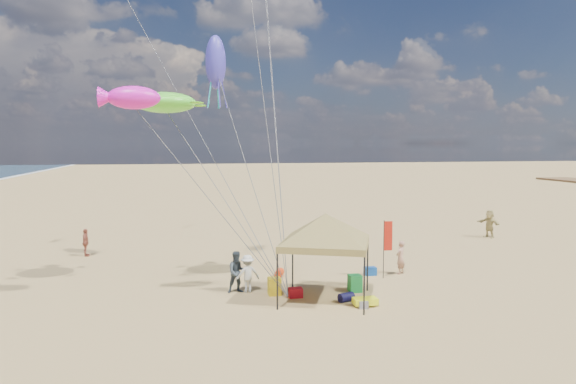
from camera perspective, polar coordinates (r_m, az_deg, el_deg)
name	(u,v)px	position (r m, az deg, el deg)	size (l,w,h in m)	color
ground	(303,301)	(20.79, 1.68, -11.81)	(280.00, 280.00, 0.00)	tan
canopy_tent	(326,217)	(20.33, 4.11, -2.72)	(5.93, 5.93, 3.94)	black
feather_flag	(387,239)	(24.18, 10.73, -5.07)	(0.41, 0.05, 2.67)	black
cooler_red	(295,293)	(21.24, 0.82, -10.90)	(0.54, 0.38, 0.38)	red
cooler_blue	(370,271)	(24.95, 8.93, -8.50)	(0.54, 0.38, 0.38)	#124594
bag_navy	(346,297)	(20.79, 6.36, -11.33)	(0.36, 0.36, 0.60)	black
bag_orange	(279,273)	(24.36, -0.95, -8.80)	(0.36, 0.36, 0.60)	red
chair_green	(355,283)	(22.16, 7.30, -9.82)	(0.50, 0.50, 0.70)	#1A913B
chair_yellow	(274,286)	(21.55, -1.49, -10.22)	(0.50, 0.50, 0.70)	yellow
crate_grey	(363,304)	(20.13, 8.15, -12.02)	(0.34, 0.30, 0.28)	slate
beach_cart	(365,301)	(20.34, 8.39, -11.67)	(0.90, 0.50, 0.24)	#E9F31B
person_near_a	(400,257)	(25.31, 12.14, -6.98)	(0.57, 0.38, 1.57)	tan
person_near_b	(237,272)	(21.81, -5.53, -8.67)	(0.84, 0.65, 1.72)	#354149
person_near_c	(248,274)	(21.86, -4.43, -8.85)	(1.00, 0.58, 1.55)	beige
person_far_a	(86,242)	(30.59, -21.17, -5.15)	(0.89, 0.37, 1.51)	#9A4E3B
person_far_c	(489,224)	(36.52, 21.08, -3.24)	(1.70, 0.54, 1.83)	tan
turtle_kite	(165,103)	(22.35, -13.26, 9.45)	(2.56, 2.05, 0.85)	#58EF31
fish_kite	(134,98)	(19.89, -16.44, 9.83)	(1.89, 0.94, 0.84)	#FF19CF
squid_kite	(216,62)	(26.45, -7.88, 13.82)	(1.00, 1.00, 2.60)	#433BBE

